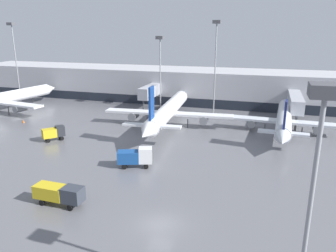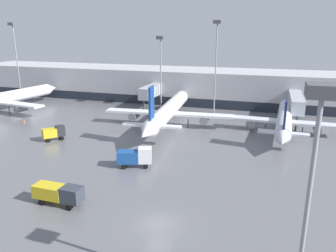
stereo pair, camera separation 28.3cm
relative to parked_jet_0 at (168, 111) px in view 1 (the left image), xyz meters
The scene contains 13 objects.
ground_plane 37.06m from the parked_jet_0, 74.10° to the right, with size 320.00×320.00×0.00m, color slate.
terminal_building 28.27m from the parked_jet_0, 69.00° to the left, with size 160.00×31.16×9.00m.
parked_jet_0 is the anchor object (origin of this frame).
parked_jet_2 23.24m from the parked_jet_0, ahead, with size 21.61×31.97×8.47m.
service_truck_0 22.50m from the parked_jet_0, 85.03° to the right, with size 5.32×3.32×2.93m.
service_truck_1 23.05m from the parked_jet_0, 137.99° to the right, with size 3.77×3.97×2.55m.
service_truck_2 35.17m from the parked_jet_0, 93.57° to the right, with size 6.01×2.04×2.41m.
traffic_cone_0 23.60m from the parked_jet_0, ahead, with size 0.41×0.41×0.80m.
traffic_cone_2 31.91m from the parked_jet_0, 167.33° to the right, with size 0.40×0.40×0.60m.
apron_light_mast_0 20.86m from the parked_jet_0, 62.73° to the left, with size 1.80×1.80×21.69m.
apron_light_mast_2 19.23m from the parked_jet_0, 114.19° to the left, with size 1.80×1.80×18.15m.
apron_light_mast_3 55.14m from the parked_jet_0, 163.00° to the left, with size 1.80×1.80×21.63m.
apron_light_mast_4 49.94m from the parked_jet_0, 62.26° to the right, with size 1.80×1.80×16.35m.
Camera 1 is at (9.52, -28.13, 19.19)m, focal length 35.00 mm.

